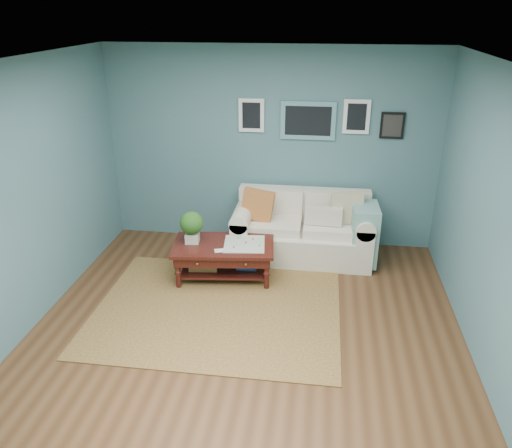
# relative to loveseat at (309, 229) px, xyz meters

# --- Properties ---
(room_shell) EXTENTS (5.00, 5.02, 2.70)m
(room_shell) POSITION_rel_loveseat_xyz_m (-0.56, -1.97, 0.97)
(room_shell) COLOR brown
(room_shell) RESTS_ON ground
(area_rug) EXTENTS (2.71, 2.17, 0.01)m
(area_rug) POSITION_rel_loveseat_xyz_m (-0.95, -1.46, -0.39)
(area_rug) COLOR brown
(area_rug) RESTS_ON ground
(loveseat) EXTENTS (1.88, 0.85, 0.96)m
(loveseat) POSITION_rel_loveseat_xyz_m (0.00, 0.00, 0.00)
(loveseat) COLOR white
(loveseat) RESTS_ON ground
(coffee_table) EXTENTS (1.30, 0.85, 0.86)m
(coffee_table) POSITION_rel_loveseat_xyz_m (-1.08, -0.72, -0.01)
(coffee_table) COLOR black
(coffee_table) RESTS_ON ground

